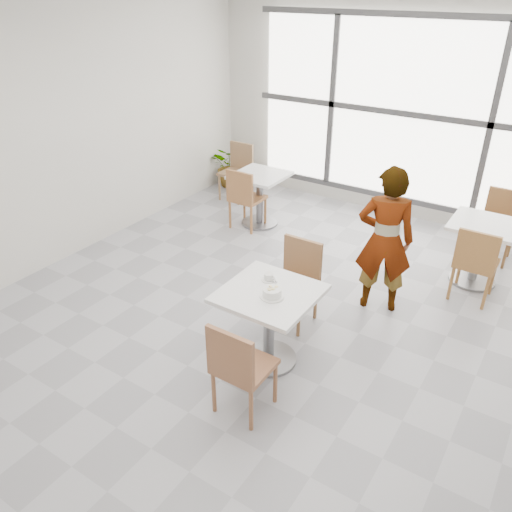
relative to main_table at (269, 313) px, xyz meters
The scene contains 17 objects.
floor 0.68m from the main_table, 116.94° to the left, with size 7.00×7.00×0.00m, color #9E9EA5.
wall_back 4.02m from the main_table, 92.93° to the left, with size 6.00×6.00×0.00m, color silver.
wall_left 3.37m from the main_table, behind, with size 7.00×7.00×0.00m, color silver.
window 3.96m from the main_table, 92.98° to the left, with size 4.60×0.07×2.52m.
main_table is the anchor object (origin of this frame).
chair_near 0.70m from the main_table, 77.82° to the right, with size 0.42×0.42×0.87m.
chair_far 0.74m from the main_table, 99.76° to the left, with size 0.42×0.42×0.87m.
oatmeal_bowl 0.28m from the main_table, 43.12° to the right, with size 0.21×0.21×0.10m.
coffee_cup 0.32m from the main_table, 123.80° to the left, with size 0.16×0.13×0.07m.
person 1.51m from the main_table, 70.15° to the left, with size 0.58×0.38×1.58m, color black.
bg_table_left 2.98m from the main_table, 124.42° to the left, with size 0.70×0.70×0.75m.
bg_table_right 2.79m from the main_table, 63.28° to the left, with size 0.70×0.70×0.75m.
bg_chair_left_near 2.83m from the main_table, 128.85° to the left, with size 0.42×0.42×0.87m.
bg_chair_left_far 4.01m from the main_table, 128.93° to the left, with size 0.42×0.42×0.87m.
bg_chair_right_near 2.43m from the main_table, 57.48° to the left, with size 0.42×0.42×0.87m.
bg_chair_right_far 3.52m from the main_table, 68.02° to the left, with size 0.42×0.42×0.87m.
plant_left 4.52m from the main_table, 129.97° to the left, with size 0.61×0.53×0.68m, color #417441.
Camera 1 is at (2.12, -3.54, 3.14)m, focal length 35.68 mm.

